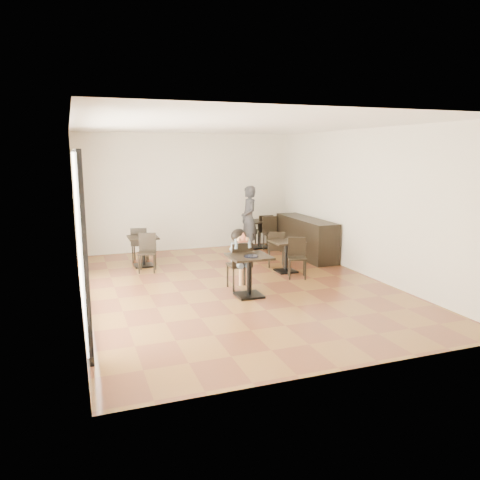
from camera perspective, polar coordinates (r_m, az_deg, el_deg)
name	(u,v)px	position (r m, az deg, el deg)	size (l,w,h in m)	color
floor	(236,286)	(9.60, -0.52, -5.64)	(6.00, 8.00, 0.01)	brown
ceiling	(236,125)	(9.22, -0.55, 13.81)	(6.00, 8.00, 0.01)	white
wall_back	(188,192)	(13.09, -6.42, 5.82)	(6.00, 0.01, 3.20)	silver
wall_front	(348,246)	(5.70, 13.00, -0.72)	(6.00, 0.01, 3.20)	silver
wall_left	(76,215)	(8.75, -19.42, 2.86)	(0.01, 8.00, 3.20)	silver
wall_right	(364,203)	(10.65, 14.91, 4.41)	(0.01, 8.00, 3.20)	silver
storefront_window	(79,231)	(8.28, -19.07, 1.07)	(0.04, 4.50, 2.60)	white
child_table	(249,276)	(8.84, 1.11, -4.41)	(0.75, 0.75, 0.79)	black
child_chair	(239,265)	(9.32, -0.11, -3.10)	(0.43, 0.43, 0.96)	black
child	(239,259)	(9.29, -0.11, -2.36)	(0.43, 0.60, 1.20)	slate
plate	(251,256)	(8.65, 1.36, -1.98)	(0.27, 0.27, 0.02)	black
pizza_slice	(242,239)	(9.02, 0.30, 0.10)	(0.28, 0.21, 0.06)	tan
adult_patron	(249,219)	(12.80, 1.08, 2.61)	(0.65, 0.43, 1.79)	#3A3A3F
cafe_table_mid	(286,256)	(10.68, 5.64, -2.00)	(0.68, 0.68, 0.72)	black
cafe_table_left	(143,251)	(11.39, -11.69, -1.37)	(0.68, 0.68, 0.72)	black
cafe_table_back	(259,234)	(13.32, 2.36, 0.72)	(0.74, 0.74, 0.78)	black
chair_mid_a	(276,249)	(11.15, 4.43, -1.05)	(0.39, 0.39, 0.87)	black
chair_mid_b	(297,258)	(10.19, 6.99, -2.24)	(0.39, 0.39, 0.87)	black
chair_left_a	(140,244)	(11.91, -12.10, -0.50)	(0.39, 0.39, 0.87)	black
chair_left_b	(147,253)	(10.84, -11.27, -1.57)	(0.39, 0.39, 0.87)	black
chair_back_a	(264,231)	(13.41, 2.90, 1.13)	(0.42, 0.42, 0.94)	black
chair_back_b	(272,234)	(12.87, 3.94, 0.71)	(0.42, 0.42, 0.94)	black
service_counter	(306,237)	(12.31, 8.03, 0.31)	(0.60, 2.40, 1.00)	black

